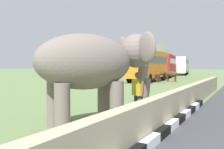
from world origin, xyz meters
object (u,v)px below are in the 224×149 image
(bus_red, at_px, (165,64))
(cow_near, at_px, (156,74))
(elephant, at_px, (96,64))
(person_handler, at_px, (138,92))
(cow_mid, at_px, (171,74))
(bus_orange, at_px, (147,64))
(bus_white, at_px, (181,64))

(bus_red, xyz_separation_m, cow_near, (-11.71, -2.56, -1.21))
(elephant, relative_size, person_handler, 2.39)
(cow_mid, bearing_deg, bus_orange, 119.37)
(elephant, distance_m, bus_white, 42.21)
(bus_red, height_order, cow_near, bus_red)
(elephant, relative_size, bus_orange, 0.49)
(bus_orange, xyz_separation_m, cow_mid, (1.36, -2.41, -1.21))
(elephant, xyz_separation_m, cow_near, (19.22, 4.77, -1.08))
(person_handler, height_order, bus_orange, bus_orange)
(bus_orange, relative_size, bus_white, 0.83)
(elephant, bearing_deg, bus_red, 13.34)
(bus_white, relative_size, cow_near, 5.18)
(bus_red, distance_m, cow_mid, 10.54)
(elephant, height_order, cow_mid, elephant)
(elephant, bearing_deg, cow_mid, 9.60)
(bus_white, distance_m, cow_mid, 20.80)
(bus_red, distance_m, cow_near, 12.05)
(bus_orange, bearing_deg, bus_red, 6.86)
(bus_red, bearing_deg, cow_near, -167.68)
(person_handler, distance_m, bus_white, 40.82)
(person_handler, relative_size, bus_white, 0.17)
(elephant, bearing_deg, cow_near, 13.95)
(cow_mid, bearing_deg, bus_red, 21.00)
(bus_red, relative_size, cow_near, 5.09)
(person_handler, bearing_deg, bus_red, 15.35)
(person_handler, bearing_deg, cow_mid, 12.40)
(bus_red, bearing_deg, elephant, -166.66)
(person_handler, relative_size, bus_red, 0.17)
(person_handler, bearing_deg, elephant, 155.27)
(bus_white, relative_size, cow_mid, 5.06)
(bus_orange, height_order, cow_mid, bus_orange)
(bus_red, bearing_deg, bus_orange, -173.14)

